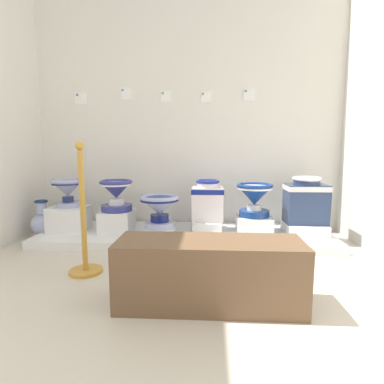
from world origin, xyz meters
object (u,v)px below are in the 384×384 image
Objects in this scene: plinth_block_tall_cobalt at (117,221)px; plinth_block_central_ornate at (304,228)px; antique_toilet_slender_white at (159,207)px; info_placard_second at (126,94)px; info_placard_fifth at (249,95)px; museum_bench at (209,273)px; antique_toilet_leftmost at (254,196)px; antique_toilet_broad_patterned at (68,189)px; plinth_block_pale_glazed at (207,225)px; stanchion_post_near_left at (84,234)px; plinth_block_slender_white at (160,230)px; antique_toilet_tall_cobalt at (116,193)px; plinth_block_leftmost at (254,224)px; antique_toilet_central_ornate at (306,199)px; plinth_block_broad_patterned at (69,219)px; antique_toilet_pale_glazed at (208,200)px; info_placard_fourth at (206,97)px; decorative_vase_spare at (43,223)px; info_placard_first at (81,99)px; info_placard_third at (166,96)px.

plinth_block_central_ornate is at bearing -0.21° from plinth_block_tall_cobalt.
antique_toilet_slender_white is 1.38m from info_placard_second.
info_placard_fifth is 2.27m from museum_bench.
antique_toilet_leftmost is 0.95× the size of plinth_block_central_ornate.
antique_toilet_broad_patterned is 0.86× the size of plinth_block_pale_glazed.
stanchion_post_near_left is at bearing -132.94° from plinth_block_pale_glazed.
antique_toilet_tall_cobalt is at bearing 168.85° from plinth_block_slender_white.
plinth_block_tall_cobalt is 0.98× the size of plinth_block_leftmost.
antique_toilet_central_ornate reaches higher than antique_toilet_tall_cobalt.
antique_toilet_central_ornate is (2.44, 0.03, 0.22)m from plinth_block_broad_patterned.
stanchion_post_near_left reaches higher than antique_toilet_slender_white.
antique_toilet_broad_patterned is 0.83× the size of plinth_block_central_ornate.
plinth_block_tall_cobalt is 0.98m from antique_toilet_pale_glazed.
antique_toilet_tall_cobalt is at bearing -175.99° from antique_toilet_pale_glazed.
info_placard_second reaches higher than plinth_block_pale_glazed.
antique_toilet_leftmost is at bearing 71.57° from museum_bench.
plinth_block_slender_white is 1.56m from info_placard_fourth.
info_placard_fifth is 0.12× the size of museum_bench.
antique_toilet_slender_white is 0.40× the size of stanchion_post_near_left.
plinth_block_tall_cobalt is 0.86× the size of decorative_vase_spare.
info_placard_fourth is (-1.01, 0.44, 1.38)m from plinth_block_central_ornate.
plinth_block_leftmost is at bearing 1.73° from antique_toilet_broad_patterned.
antique_toilet_pale_glazed is 0.91× the size of antique_toilet_central_ornate.
info_placard_fourth is 2.23m from decorative_vase_spare.
antique_toilet_broad_patterned is at bearing 138.12° from museum_bench.
info_placard_fifth is at bearing 140.26° from plinth_block_central_ornate.
antique_toilet_broad_patterned is 2.37× the size of info_placard_second.
plinth_block_pale_glazed is 0.80× the size of antique_toilet_central_ornate.
info_placard_second reaches higher than decorative_vase_spare.
antique_toilet_leftmost reaches higher than antique_toilet_slender_white.
info_placard_first reaches higher than antique_toilet_tall_cobalt.
stanchion_post_near_left is at bearing -89.53° from info_placard_second.
plinth_block_leftmost is 0.76× the size of antique_toilet_central_ornate.
decorative_vase_spare is (-1.26, 0.06, -0.20)m from antique_toilet_slender_white.
info_placard_first is (-0.51, 0.44, 1.32)m from plinth_block_tall_cobalt.
plinth_block_central_ornate is at bearing 0.60° from antique_toilet_broad_patterned.
info_placard_third is 2.28m from museum_bench.
info_placard_first is at bearing 129.54° from museum_bench.
antique_toilet_broad_patterned reaches higher than decorative_vase_spare.
museum_bench reaches higher than plinth_block_leftmost.
info_placard_second reaches higher than plinth_block_broad_patterned.
plinth_block_leftmost is (0.48, -0.04, -0.24)m from antique_toilet_pale_glazed.
antique_toilet_pale_glazed is 1.06× the size of decorative_vase_spare.
museum_bench is at bearing -54.33° from plinth_block_tall_cobalt.
plinth_block_leftmost is 2.54× the size of info_placard_first.
info_placard_second reaches higher than plinth_block_central_ornate.
antique_toilet_slender_white is at bearing -173.04° from antique_toilet_leftmost.
info_placard_first is (-2.44, 0.44, 1.07)m from antique_toilet_central_ornate.
antique_toilet_central_ornate reaches higher than antique_toilet_slender_white.
antique_toilet_tall_cobalt is 0.49m from antique_toilet_slender_white.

